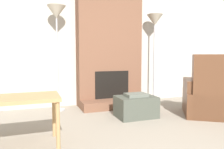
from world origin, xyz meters
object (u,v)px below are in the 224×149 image
Objects in this scene: armchair at (213,98)px; floor_lamp_right at (155,26)px; side_table at (20,103)px; ottoman at (136,106)px; floor_lamp_left at (57,19)px.

floor_lamp_right reaches higher than armchair.
side_table is 0.45× the size of floor_lamp_right.
floor_lamp_right is at bearing 30.55° from side_table.
floor_lamp_right is (0.86, 0.89, 1.44)m from ottoman.
armchair is 0.63× the size of floor_lamp_left.
ottoman is 0.34× the size of floor_lamp_right.
armchair is 1.87m from floor_lamp_right.
side_table is at bearing -149.45° from floor_lamp_right.
side_table is (-1.70, -0.62, 0.31)m from ottoman.
side_table is at bearing -110.63° from floor_lamp_left.
side_table reaches higher than ottoman.
armchair reaches higher than side_table.
floor_lamp_left reaches higher than side_table.
ottoman is at bearing -134.01° from floor_lamp_right.
armchair is at bearing -18.21° from ottoman.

